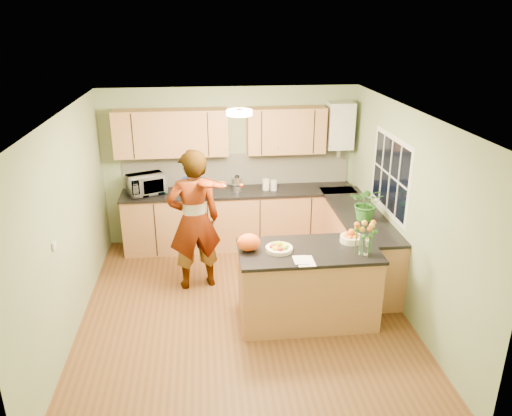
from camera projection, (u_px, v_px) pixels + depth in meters
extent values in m
plane|color=brown|center=(243.00, 311.00, 6.32)|extent=(4.50, 4.50, 0.00)
cube|color=white|center=(241.00, 114.00, 5.42)|extent=(4.00, 4.50, 0.02)
cube|color=gray|center=(231.00, 166.00, 7.96)|extent=(4.00, 0.02, 2.50)
cube|color=gray|center=(267.00, 333.00, 3.79)|extent=(4.00, 0.02, 2.50)
cube|color=gray|center=(68.00, 227.00, 5.67)|extent=(0.02, 4.50, 2.50)
cube|color=gray|center=(406.00, 213.00, 6.07)|extent=(0.02, 4.50, 2.50)
cube|color=#A26A41|center=(239.00, 219.00, 7.98)|extent=(3.60, 0.60, 0.90)
cube|color=black|center=(239.00, 192.00, 7.80)|extent=(3.64, 0.62, 0.04)
cube|color=#A26A41|center=(357.00, 244.00, 7.12)|extent=(0.60, 2.20, 0.90)
cube|color=black|center=(358.00, 214.00, 6.95)|extent=(0.62, 2.24, 0.04)
cube|color=beige|center=(237.00, 169.00, 7.97)|extent=(3.60, 0.02, 0.52)
cube|color=#A26A41|center=(171.00, 133.00, 7.49)|extent=(1.70, 0.34, 0.70)
cube|color=#A26A41|center=(286.00, 130.00, 7.67)|extent=(1.20, 0.34, 0.70)
cube|color=silver|center=(340.00, 126.00, 7.74)|extent=(0.40, 0.30, 0.72)
cylinder|color=silver|center=(338.00, 151.00, 7.89)|extent=(0.06, 0.06, 0.20)
cube|color=silver|center=(390.00, 175.00, 6.52)|extent=(0.01, 1.30, 1.05)
cube|color=black|center=(390.00, 175.00, 6.52)|extent=(0.01, 1.18, 0.92)
cube|color=silver|center=(54.00, 246.00, 5.10)|extent=(0.02, 0.09, 0.09)
cylinder|color=#FFEABF|center=(239.00, 113.00, 5.71)|extent=(0.30, 0.30, 0.06)
cylinder|color=silver|center=(239.00, 110.00, 5.70)|extent=(0.10, 0.10, 0.02)
cube|color=#A26A41|center=(307.00, 286.00, 6.01)|extent=(1.61, 0.80, 0.90)
cube|color=black|center=(309.00, 251.00, 5.84)|extent=(1.65, 0.84, 0.04)
cylinder|color=#F8E9C7|center=(279.00, 249.00, 5.79)|extent=(0.32, 0.32, 0.05)
cylinder|color=#F8E9C7|center=(351.00, 239.00, 6.01)|extent=(0.27, 0.27, 0.08)
cylinder|color=silver|center=(364.00, 245.00, 5.69)|extent=(0.11, 0.11, 0.22)
ellipsoid|color=#FF5515|center=(249.00, 242.00, 5.77)|extent=(0.31, 0.28, 0.20)
cube|color=white|center=(305.00, 261.00, 5.54)|extent=(0.19, 0.26, 0.01)
imported|color=#EAA78F|center=(194.00, 220.00, 6.59)|extent=(0.79, 0.61, 1.94)
imported|color=silver|center=(146.00, 184.00, 7.61)|extent=(0.64, 0.55, 0.30)
cube|color=navy|center=(191.00, 186.00, 7.68)|extent=(0.31, 0.26, 0.22)
cylinder|color=silver|center=(237.00, 184.00, 7.74)|extent=(0.16, 0.16, 0.23)
sphere|color=black|center=(237.00, 175.00, 7.68)|extent=(0.08, 0.08, 0.08)
cylinder|color=#F8E9C7|center=(266.00, 184.00, 7.81)|extent=(0.13, 0.13, 0.17)
cylinder|color=silver|center=(274.00, 185.00, 7.79)|extent=(0.12, 0.12, 0.16)
imported|color=#2D6C24|center=(367.00, 203.00, 6.59)|extent=(0.55, 0.52, 0.48)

